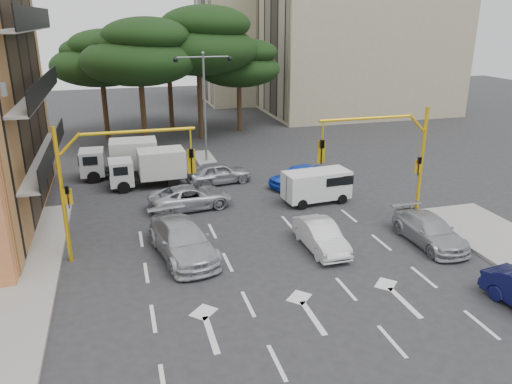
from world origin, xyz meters
TOP-DOWN VIEW (x-y plane):
  - ground at (0.00, 0.00)m, footprint 120.00×120.00m
  - median_strip at (0.00, 16.00)m, footprint 1.40×6.00m
  - apartment_beige_near at (19.95, 32.00)m, footprint 20.20×12.15m
  - apartment_beige_far at (12.95, 44.00)m, footprint 16.20×12.15m
  - pine_left_near at (-3.94, 21.96)m, footprint 9.15×9.15m
  - pine_center at (1.06, 23.96)m, footprint 9.98×9.98m
  - pine_left_far at (-6.94, 25.96)m, footprint 8.32×8.32m
  - pine_right at (5.06, 25.96)m, footprint 7.49×7.49m
  - pine_back at (-0.94, 28.96)m, footprint 9.15×9.15m
  - signal_mast_right at (6.80, 1.99)m, footprint 5.79×0.37m
  - signal_mast_left at (-6.80, 1.99)m, footprint 5.79×0.37m
  - street_lamp_center at (0.00, 16.00)m, footprint 4.16×0.36m
  - car_white_hatch at (2.43, 0.15)m, footprint 1.46×3.97m
  - car_blue_compact at (4.64, 9.00)m, footprint 4.30×2.74m
  - car_silver_wagon at (-3.78, 1.18)m, footprint 3.03×5.60m
  - car_silver_cross_a at (-2.52, 7.00)m, footprint 4.93×2.79m
  - car_silver_cross_b at (-0.11, 10.93)m, footprint 4.36×2.25m
  - car_silver_parked at (7.60, -0.68)m, footprint 1.86×4.55m
  - van_white at (4.60, 6.00)m, footprint 3.91×2.02m
  - box_truck_a at (-6.15, 14.00)m, footprint 5.09×2.22m
  - box_truck_b at (-4.50, 11.50)m, footprint 4.80×2.15m

SIDE VIEW (x-z plane):
  - ground at x=0.00m, z-range 0.00..0.00m
  - median_strip at x=0.00m, z-range 0.00..0.15m
  - car_white_hatch at x=2.43m, z-range 0.00..1.30m
  - car_silver_cross_a at x=-2.52m, z-range 0.00..1.30m
  - car_silver_parked at x=7.60m, z-range 0.00..1.32m
  - car_blue_compact at x=4.64m, z-range 0.00..1.36m
  - car_silver_cross_b at x=-0.11m, z-range 0.00..1.42m
  - car_silver_wagon at x=-3.78m, z-range 0.00..1.54m
  - van_white at x=4.60m, z-range 0.00..1.89m
  - box_truck_b at x=-4.50m, z-range 0.00..2.33m
  - box_truck_a at x=-6.15m, z-range 0.00..2.48m
  - signal_mast_right at x=6.80m, z-range 0.88..6.88m
  - signal_mast_left at x=-6.80m, z-range 0.88..6.88m
  - street_lamp_center at x=0.00m, z-range 1.54..9.31m
  - pine_right at x=5.06m, z-range 2.03..10.40m
  - pine_left_far at x=-6.94m, z-range 2.26..11.56m
  - pine_left_near at x=-3.94m, z-range 2.49..12.72m
  - pine_back at x=-0.94m, z-range 2.49..12.72m
  - pine_center at x=1.06m, z-range 2.72..13.88m
  - apartment_beige_far at x=12.95m, z-range 0.00..16.70m
  - apartment_beige_near at x=19.95m, z-range 0.00..18.70m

